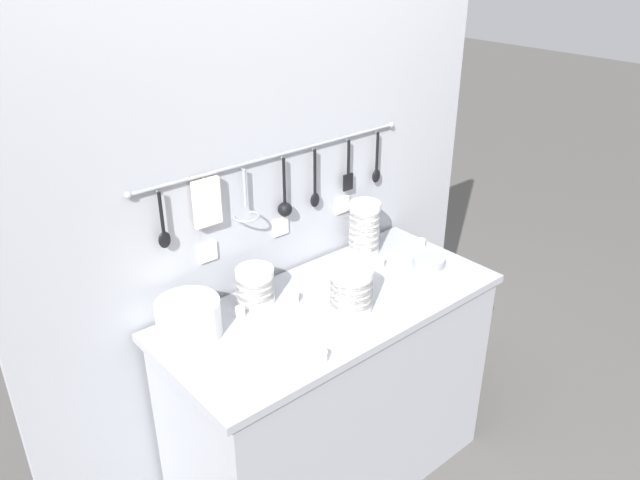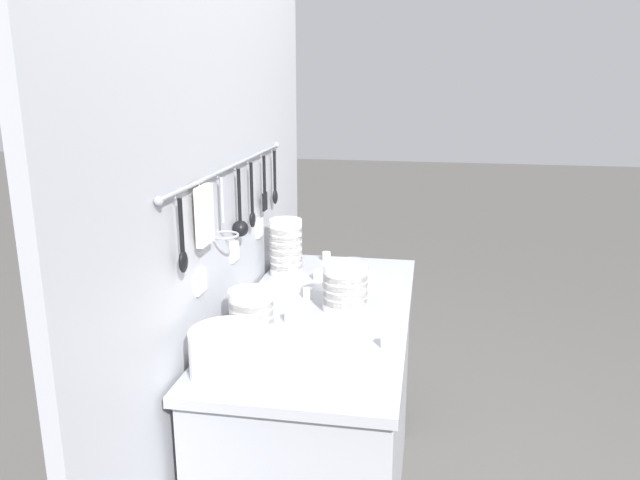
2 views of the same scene
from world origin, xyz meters
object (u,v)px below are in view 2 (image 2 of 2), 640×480
bowl_stack_short_front (251,311)px  cup_beside_plates (257,340)px  steel_mixing_bowl (352,265)px  cup_back_right (326,256)px  bowl_stack_nested_right (345,287)px  bowl_stack_wide_centre (286,247)px  cup_mid_row (387,342)px  cup_back_left (318,275)px  cup_centre (289,316)px  plate_stack (230,353)px  cup_front_right (308,293)px

bowl_stack_short_front → cup_beside_plates: size_ratio=3.80×
steel_mixing_bowl → cup_back_right: (0.10, 0.13, 0.00)m
bowl_stack_nested_right → cup_back_right: size_ratio=4.44×
bowl_stack_nested_right → bowl_stack_wide_centre: size_ratio=0.72×
bowl_stack_short_front → cup_mid_row: bearing=-96.3°
bowl_stack_nested_right → cup_back_right: bearing=15.7°
bowl_stack_short_front → cup_back_left: bearing=-12.4°
cup_back_right → cup_centre: 0.70m
steel_mixing_bowl → cup_beside_plates: bearing=166.8°
steel_mixing_bowl → cup_beside_plates: cup_beside_plates is taller
bowl_stack_nested_right → cup_mid_row: (-0.28, -0.16, -0.06)m
plate_stack → cup_back_right: bearing=-4.4°
bowl_stack_short_front → cup_beside_plates: (-0.10, -0.05, -0.05)m
bowl_stack_short_front → cup_back_right: size_ratio=3.80×
bowl_stack_wide_centre → cup_back_right: size_ratio=6.21×
cup_mid_row → cup_centre: same height
bowl_stack_nested_right → cup_back_right: 0.59m
plate_stack → bowl_stack_nested_right: bearing=-24.7°
bowl_stack_wide_centre → plate_stack: 0.87m
cup_mid_row → cup_front_right: (0.37, 0.31, 0.00)m
cup_back_right → cup_back_left: 0.26m
bowl_stack_short_front → plate_stack: size_ratio=0.64×
bowl_stack_nested_right → bowl_stack_wide_centre: bearing=39.9°
cup_front_right → cup_mid_row: bearing=-140.1°
plate_stack → bowl_stack_wide_centre: bearing=2.9°
steel_mixing_bowl → cup_beside_plates: size_ratio=3.56×
bowl_stack_wide_centre → cup_front_right: size_ratio=6.21×
bowl_stack_short_front → steel_mixing_bowl: bearing=-18.6°
cup_centre → cup_back_left: same height
cup_back_left → plate_stack: bearing=173.6°
cup_front_right → cup_beside_plates: bearing=170.5°
bowl_stack_short_front → bowl_stack_wide_centre: bearing=2.0°
bowl_stack_nested_right → bowl_stack_short_front: 0.35m
cup_back_right → cup_centre: bearing=179.3°
cup_back_right → cup_beside_plates: (-0.90, 0.06, 0.00)m
cup_back_left → cup_front_right: 0.21m
steel_mixing_bowl → cup_centre: bearing=167.3°
cup_front_right → bowl_stack_nested_right: bearing=-122.1°
bowl_stack_wide_centre → cup_beside_plates: bearing=-174.4°
bowl_stack_nested_right → cup_front_right: size_ratio=4.44×
plate_stack → cup_centre: bearing=-10.9°
cup_front_right → cup_centre: bearing=175.4°
bowl_stack_wide_centre → cup_beside_plates: size_ratio=6.21×
bowl_stack_nested_right → cup_back_left: 0.34m
cup_mid_row → cup_beside_plates: same height
bowl_stack_short_front → cup_mid_row: size_ratio=3.80×
steel_mixing_bowl → cup_front_right: cup_front_right is taller
cup_back_right → cup_mid_row: bearing=-159.1°
cup_back_left → cup_beside_plates: size_ratio=1.00×
cup_beside_plates → cup_back_right: bearing=-3.9°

